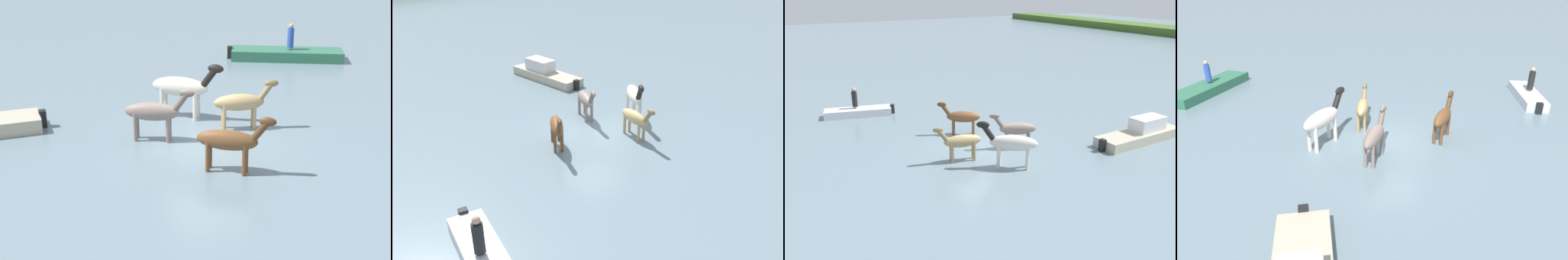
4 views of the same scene
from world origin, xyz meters
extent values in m
plane|color=slate|center=(0.00, 0.00, 0.00)|extent=(150.34, 150.34, 0.00)
ellipsoid|color=brown|center=(-2.09, 0.14, 0.98)|extent=(1.41, 1.77, 0.60)
cylinder|color=brown|center=(-2.26, -0.38, 0.49)|extent=(0.13, 0.13, 0.98)
cylinder|color=brown|center=(-2.50, -0.23, 0.49)|extent=(0.13, 0.13, 0.98)
cylinder|color=brown|center=(-1.68, 0.51, 0.49)|extent=(0.13, 0.13, 0.98)
cylinder|color=brown|center=(-1.92, 0.67, 0.49)|extent=(0.13, 0.13, 0.98)
cylinder|color=#50311A|center=(-2.60, -0.65, 1.37)|extent=(0.47, 0.57, 0.65)
ellipsoid|color=#50311A|center=(-2.71, -0.81, 1.64)|extent=(0.44, 0.52, 0.26)
ellipsoid|color=tan|center=(1.03, -1.52, 0.96)|extent=(0.87, 1.80, 0.58)
cylinder|color=tan|center=(1.05, -2.06, 0.48)|extent=(0.13, 0.13, 0.96)
cylinder|color=tan|center=(0.78, -2.00, 0.48)|extent=(0.13, 0.13, 0.96)
cylinder|color=tan|center=(1.27, -1.05, 0.48)|extent=(0.13, 0.13, 0.96)
cylinder|color=tan|center=(1.00, -0.99, 0.48)|extent=(0.13, 0.13, 0.96)
cylinder|color=olive|center=(0.83, -2.42, 1.33)|extent=(0.31, 0.56, 0.64)
ellipsoid|color=olive|center=(0.79, -2.60, 1.59)|extent=(0.30, 0.51, 0.25)
ellipsoid|color=silver|center=(2.81, 0.02, 1.15)|extent=(1.76, 2.03, 0.70)
cylinder|color=silver|center=(2.56, -0.58, 0.58)|extent=(0.15, 0.15, 1.15)
cylinder|color=silver|center=(2.29, -0.37, 0.58)|extent=(0.15, 0.15, 1.15)
cylinder|color=silver|center=(3.32, 0.42, 0.58)|extent=(0.15, 0.15, 1.15)
cylinder|color=silver|center=(3.05, 0.62, 0.58)|extent=(0.15, 0.15, 1.15)
cylinder|color=black|center=(2.13, -0.86, 1.61)|extent=(0.58, 0.65, 0.77)
ellipsoid|color=black|center=(2.00, -1.03, 1.92)|extent=(0.54, 0.60, 0.31)
ellipsoid|color=gray|center=(0.94, 1.54, 0.99)|extent=(1.26, 1.84, 0.60)
cylinder|color=gray|center=(0.84, 0.99, 0.50)|extent=(0.13, 0.13, 0.99)
cylinder|color=gray|center=(0.58, 1.12, 0.50)|extent=(0.13, 0.13, 0.99)
cylinder|color=gray|center=(1.31, 1.96, 0.50)|extent=(0.13, 0.13, 0.99)
cylinder|color=gray|center=(1.05, 2.09, 0.50)|extent=(0.13, 0.13, 0.99)
cylinder|color=#63544C|center=(0.53, 0.68, 1.38)|extent=(0.43, 0.58, 0.66)
ellipsoid|color=#63544C|center=(0.45, 0.51, 1.65)|extent=(0.40, 0.53, 0.26)
cube|color=silver|center=(-8.21, -3.91, 0.16)|extent=(2.03, 4.07, 0.62)
cube|color=black|center=(-7.70, -1.91, 0.23)|extent=(0.33, 0.30, 0.67)
cube|color=#B7AD93|center=(3.29, 7.43, 0.18)|extent=(1.54, 5.04, 0.65)
cube|color=silver|center=(3.28, 8.03, 0.85)|extent=(1.03, 1.83, 0.70)
cube|color=black|center=(3.37, 4.83, 0.25)|extent=(0.29, 0.25, 0.70)
cylinder|color=black|center=(-8.36, -4.01, 1.04)|extent=(0.32, 0.32, 0.95)
sphere|color=tan|center=(-8.36, -4.01, 1.64)|extent=(0.24, 0.24, 0.24)
camera|label=1|loc=(-16.35, 5.91, 7.19)|focal=53.80mm
camera|label=2|loc=(-12.63, -12.63, 8.58)|focal=39.57mm
camera|label=3|loc=(16.60, -9.53, 7.62)|focal=38.25mm
camera|label=4|loc=(2.54, 12.87, 6.59)|focal=32.36mm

